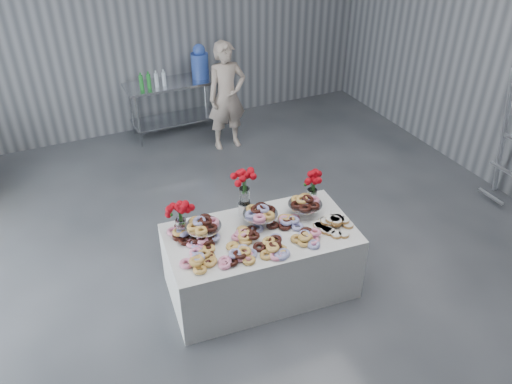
% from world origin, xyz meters
% --- Properties ---
extents(ground, '(9.00, 9.00, 0.00)m').
position_xyz_m(ground, '(0.00, 0.00, 0.00)').
color(ground, '#33353A').
rests_on(ground, ground).
extents(room_walls, '(8.04, 9.04, 4.02)m').
position_xyz_m(room_walls, '(-0.27, 0.07, 2.64)').
color(room_walls, gray).
rests_on(room_walls, ground).
extents(display_table, '(1.98, 1.16, 0.75)m').
position_xyz_m(display_table, '(0.11, 0.13, 0.38)').
color(display_table, white).
rests_on(display_table, ground).
extents(prep_table, '(1.50, 0.60, 0.90)m').
position_xyz_m(prep_table, '(0.39, 4.10, 0.62)').
color(prep_table, silver).
rests_on(prep_table, ground).
extents(donut_mounds, '(1.87, 0.95, 0.09)m').
position_xyz_m(donut_mounds, '(0.11, 0.08, 0.80)').
color(donut_mounds, '#DBA750').
rests_on(donut_mounds, display_table).
extents(cake_stand_left, '(0.36, 0.36, 0.17)m').
position_xyz_m(cake_stand_left, '(-0.43, 0.32, 0.89)').
color(cake_stand_left, silver).
rests_on(cake_stand_left, display_table).
extents(cake_stand_mid, '(0.36, 0.36, 0.17)m').
position_xyz_m(cake_stand_mid, '(0.17, 0.27, 0.89)').
color(cake_stand_mid, silver).
rests_on(cake_stand_mid, display_table).
extents(cake_stand_right, '(0.36, 0.36, 0.17)m').
position_xyz_m(cake_stand_right, '(0.67, 0.23, 0.89)').
color(cake_stand_right, silver).
rests_on(cake_stand_right, display_table).
extents(danish_pile, '(0.48, 0.48, 0.11)m').
position_xyz_m(danish_pile, '(0.84, -0.09, 0.81)').
color(danish_pile, white).
rests_on(danish_pile, display_table).
extents(bouquet_left, '(0.26, 0.26, 0.42)m').
position_xyz_m(bouquet_left, '(-0.62, 0.44, 1.05)').
color(bouquet_left, white).
rests_on(bouquet_left, display_table).
extents(bouquet_right, '(0.26, 0.26, 0.42)m').
position_xyz_m(bouquet_right, '(0.83, 0.37, 1.05)').
color(bouquet_right, white).
rests_on(bouquet_right, display_table).
extents(bouquet_center, '(0.26, 0.26, 0.57)m').
position_xyz_m(bouquet_center, '(0.09, 0.48, 1.13)').
color(bouquet_center, silver).
rests_on(bouquet_center, display_table).
extents(water_jug, '(0.28, 0.28, 0.55)m').
position_xyz_m(water_jug, '(0.89, 4.10, 1.15)').
color(water_jug, '#436CE4').
rests_on(water_jug, prep_table).
extents(drink_bottles, '(0.54, 0.08, 0.27)m').
position_xyz_m(drink_bottles, '(0.07, 4.00, 1.04)').
color(drink_bottles, '#268C33').
rests_on(drink_bottles, prep_table).
extents(person, '(0.62, 0.41, 1.70)m').
position_xyz_m(person, '(1.03, 3.30, 0.85)').
color(person, '#CC8C93').
rests_on(person, ground).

